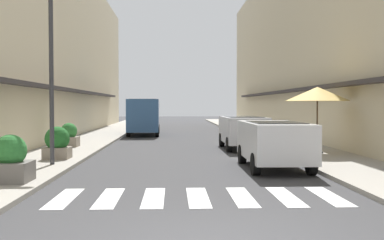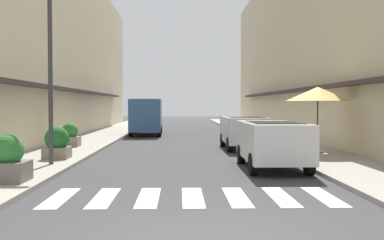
# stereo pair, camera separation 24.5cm
# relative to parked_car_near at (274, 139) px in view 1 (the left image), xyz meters

# --- Properties ---
(ground_plane) EXTENTS (107.22, 107.22, 0.00)m
(ground_plane) POSITION_rel_parked_car_near_xyz_m (-2.60, 11.75, -0.92)
(ground_plane) COLOR #38383A
(sidewalk_left) EXTENTS (2.78, 68.23, 0.12)m
(sidewalk_left) POSITION_rel_parked_car_near_xyz_m (-7.65, 11.75, -0.86)
(sidewalk_left) COLOR #9E998E
(sidewalk_left) RESTS_ON ground_plane
(sidewalk_right) EXTENTS (2.78, 68.23, 0.12)m
(sidewalk_right) POSITION_rel_parked_car_near_xyz_m (2.44, 11.75, -0.86)
(sidewalk_right) COLOR #9E998E
(sidewalk_right) RESTS_ON ground_plane
(building_row_left) EXTENTS (5.50, 45.86, 11.28)m
(building_row_left) POSITION_rel_parked_car_near_xyz_m (-11.54, 13.19, 4.71)
(building_row_left) COLOR beige
(building_row_left) RESTS_ON ground_plane
(building_row_right) EXTENTS (5.50, 45.86, 11.93)m
(building_row_right) POSITION_rel_parked_car_near_xyz_m (6.33, 13.19, 5.04)
(building_row_right) COLOR beige
(building_row_right) RESTS_ON ground_plane
(crosswalk) EXTENTS (6.15, 2.20, 0.01)m
(crosswalk) POSITION_rel_parked_car_near_xyz_m (-2.60, -4.34, -0.91)
(crosswalk) COLOR silver
(crosswalk) RESTS_ON ground_plane
(parked_car_near) EXTENTS (1.83, 4.06, 1.47)m
(parked_car_near) POSITION_rel_parked_car_near_xyz_m (0.00, 0.00, 0.00)
(parked_car_near) COLOR silver
(parked_car_near) RESTS_ON ground_plane
(parked_car_mid) EXTENTS (1.84, 4.05, 1.47)m
(parked_car_mid) POSITION_rel_parked_car_near_xyz_m (0.00, 6.38, -0.00)
(parked_car_mid) COLOR silver
(parked_car_mid) RESTS_ON ground_plane
(delivery_van) EXTENTS (2.10, 5.44, 2.37)m
(delivery_van) POSITION_rel_parked_car_near_xyz_m (-5.06, 16.23, 0.48)
(delivery_van) COLOR #33598C
(delivery_van) RESTS_ON ground_plane
(street_lamp) EXTENTS (1.19, 0.28, 5.49)m
(street_lamp) POSITION_rel_parked_car_near_xyz_m (-6.76, 0.45, 2.54)
(street_lamp) COLOR #38383D
(street_lamp) RESTS_ON sidewalk_left
(cafe_umbrella) EXTENTS (2.47, 2.47, 2.58)m
(cafe_umbrella) POSITION_rel_parked_car_near_xyz_m (2.47, 3.52, 1.49)
(cafe_umbrella) COLOR #262626
(cafe_umbrella) RESTS_ON sidewalk_right
(planter_corner) EXTENTS (0.95, 0.95, 1.16)m
(planter_corner) POSITION_rel_parked_car_near_xyz_m (-7.10, -2.84, -0.28)
(planter_corner) COLOR slate
(planter_corner) RESTS_ON sidewalk_left
(planter_midblock) EXTENTS (0.86, 0.86, 1.13)m
(planter_midblock) POSITION_rel_parked_car_near_xyz_m (-7.17, 1.99, -0.26)
(planter_midblock) COLOR gray
(planter_midblock) RESTS_ON sidewalk_left
(planter_far) EXTENTS (0.84, 0.84, 1.06)m
(planter_far) POSITION_rel_parked_car_near_xyz_m (-7.82, 6.65, -0.31)
(planter_far) COLOR gray
(planter_far) RESTS_ON sidewalk_left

